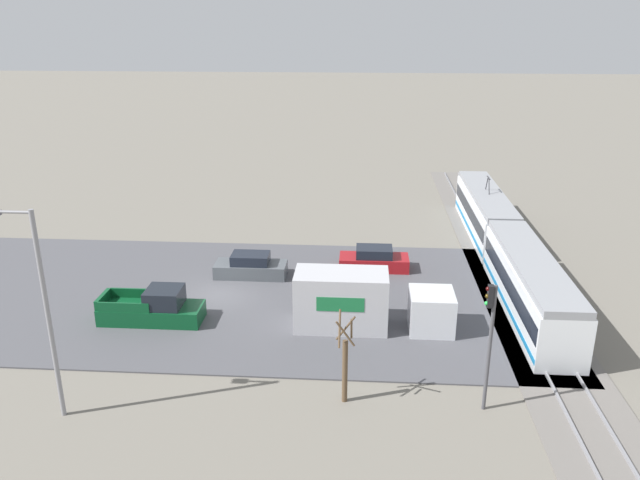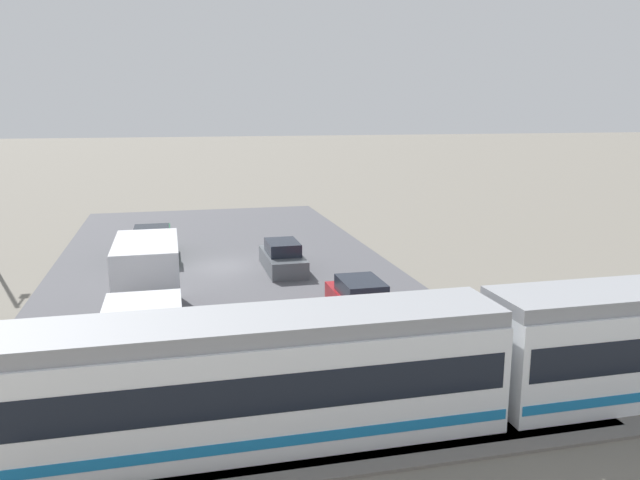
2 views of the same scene
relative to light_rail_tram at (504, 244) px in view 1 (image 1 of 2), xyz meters
The scene contains 11 objects.
ground_plane 19.01m from the light_rail_tram, 72.10° to the right, with size 320.00×320.00×0.00m, color slate.
road_surface 19.01m from the light_rail_tram, 72.10° to the right, with size 17.92×39.31×0.08m.
rail_bed 6.04m from the light_rail_tram, ahead, with size 65.50×4.40×0.22m.
light_rail_tram is the anchor object (origin of this frame).
box_truck 13.32m from the light_rail_tram, 44.68° to the right, with size 2.49×8.47×3.14m.
pickup_truck 22.95m from the light_rail_tram, 65.44° to the right, with size 2.02×5.61×1.95m.
sedan_car_0 16.90m from the light_rail_tram, 80.14° to the right, with size 1.85×4.60×1.53m.
sedan_car_1 8.77m from the light_rail_tram, 82.80° to the right, with size 1.89×4.58×1.50m.
traffic_light_pole 17.16m from the light_rail_tram, 14.21° to the right, with size 0.28×0.47×5.81m.
street_tree 19.22m from the light_rail_tram, 31.77° to the right, with size 1.01×0.84×4.25m.
street_lamp_near_crossing 28.89m from the light_rail_tram, 50.68° to the right, with size 0.36×1.95×9.12m.
Camera 1 is at (33.99, 8.44, 15.96)m, focal length 35.00 mm.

